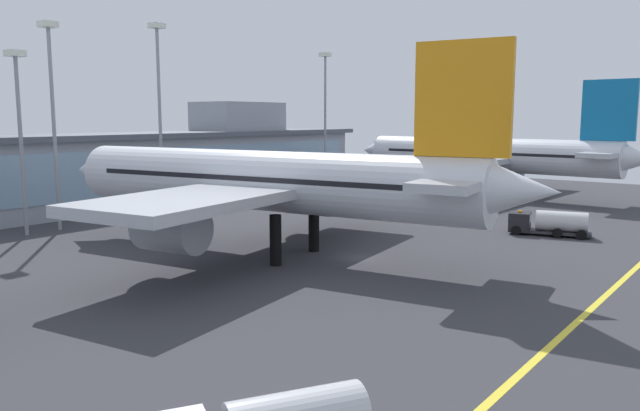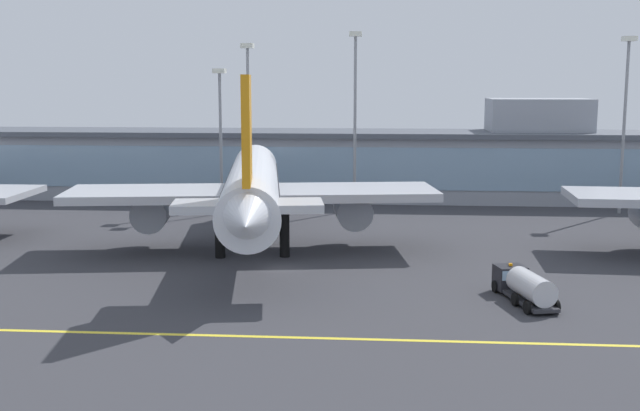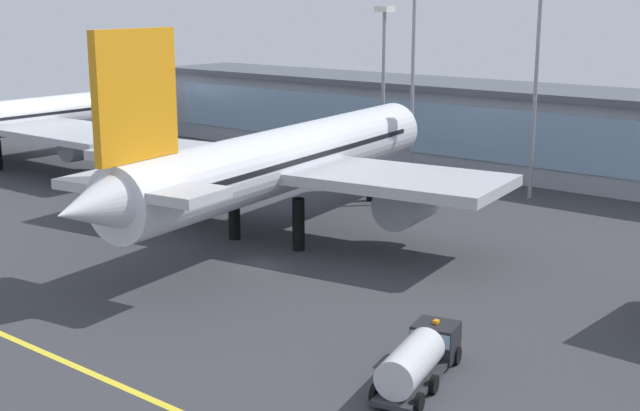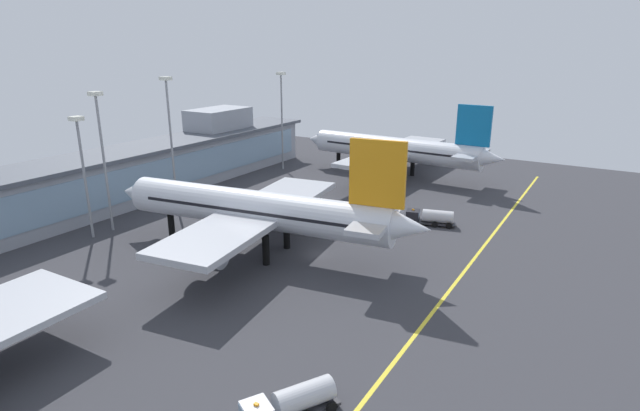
# 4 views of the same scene
# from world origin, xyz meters

# --- Properties ---
(ground_plane) EXTENTS (180.00, 180.00, 0.00)m
(ground_plane) POSITION_xyz_m (0.00, 0.00, 0.00)
(ground_plane) COLOR #38383D
(taxiway_centreline_stripe) EXTENTS (144.00, 0.50, 0.01)m
(taxiway_centreline_stripe) POSITION_xyz_m (0.00, -22.00, 0.01)
(taxiway_centreline_stripe) COLOR yellow
(taxiway_centreline_stripe) RESTS_ON ground
(terminal_building) EXTENTS (121.25, 14.00, 16.34)m
(terminal_building) POSITION_xyz_m (1.99, 49.72, 6.08)
(terminal_building) COLOR #9399A3
(terminal_building) RESTS_ON ground
(airliner_near_right) EXTENTS (42.62, 54.52, 19.76)m
(airliner_near_right) POSITION_xyz_m (-4.18, 8.37, 7.23)
(airliner_near_right) COLOR black
(airliner_near_right) RESTS_ON ground
(airliner_far_right) EXTENTS (43.93, 53.35, 19.21)m
(airliner_far_right) POSITION_xyz_m (53.06, 9.13, 7.02)
(airliner_far_right) COLOR black
(airliner_far_right) RESTS_ON ground
(fuel_tanker_truck) EXTENTS (4.77, 9.36, 2.90)m
(fuel_tanker_truck) POSITION_xyz_m (22.93, -10.39, 1.51)
(fuel_tanker_truck) COLOR black
(fuel_tanker_truck) RESTS_ON ground
(baggage_tug_near) EXTENTS (9.05, 6.63, 2.90)m
(baggage_tug_near) POSITION_xyz_m (-33.00, -17.13, 1.51)
(baggage_tug_near) COLOR black
(baggage_tug_near) RESTS_ON ground
(apron_light_mast_west) EXTENTS (1.80, 1.80, 25.45)m
(apron_light_mast_west) POSITION_xyz_m (45.13, 38.40, 16.46)
(apron_light_mast_west) COLOR gray
(apron_light_mast_west) RESTS_ON ground
(apron_light_mast_centre) EXTENTS (1.80, 1.80, 26.24)m
(apron_light_mast_centre) POSITION_xyz_m (6.33, 37.91, 16.90)
(apron_light_mast_centre) COLOR gray
(apron_light_mast_centre) RESTS_ON ground
(apron_light_mast_east) EXTENTS (1.80, 1.80, 20.98)m
(apron_light_mast_east) POSITION_xyz_m (-13.66, 37.45, 13.98)
(apron_light_mast_east) COLOR gray
(apron_light_mast_east) RESTS_ON ground
(apron_light_mast_far_east) EXTENTS (1.80, 1.80, 24.61)m
(apron_light_mast_far_east) POSITION_xyz_m (-9.48, 37.61, 16.00)
(apron_light_mast_far_east) COLOR gray
(apron_light_mast_far_east) RESTS_ON ground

